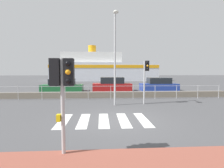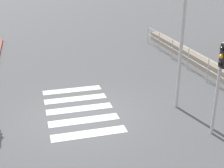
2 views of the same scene
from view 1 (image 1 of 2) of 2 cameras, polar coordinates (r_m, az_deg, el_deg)
name	(u,v)px [view 1 (image 1 of 2)]	position (r m, az deg, el deg)	size (l,w,h in m)	color
ground_plane	(118,120)	(8.14, 1.97, -11.67)	(160.00, 160.00, 0.00)	#4C4C4F
crosswalk	(104,120)	(8.10, -2.70, -11.71)	(4.05, 2.40, 0.01)	silver
seawall	(110,95)	(14.69, -0.58, -3.49)	(19.75, 0.55, 0.49)	slate
harbor_fence	(111,90)	(13.77, -0.39, -2.02)	(17.82, 0.04, 1.09)	#B2B2B5
traffic_light_near	(62,81)	(4.54, -15.96, 0.91)	(0.58, 0.41, 2.55)	#B2B2B5
traffic_light_far	(146,72)	(11.87, 11.04, 3.75)	(0.34, 0.32, 2.91)	#B2B2B5
streetlamp	(115,48)	(11.20, 1.02, 11.57)	(0.32, 1.02, 5.89)	#B2B2B5
ferry_boat	(102,69)	(41.61, -3.33, 4.94)	(23.61, 8.87, 8.14)	silver
parked_car_green	(62,86)	(19.89, -15.90, -0.64)	(4.42, 1.75, 1.36)	#1E6633
parked_car_red	(112,85)	(19.46, 0.02, -0.37)	(4.27, 1.72, 1.53)	#B21919
parked_car_blue	(159,85)	(20.49, 15.03, -0.35)	(4.12, 1.80, 1.47)	#233D9E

